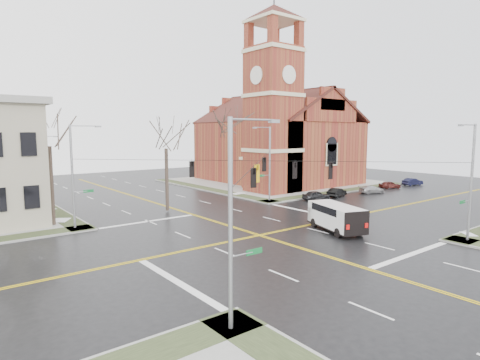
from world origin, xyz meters
TOP-DOWN VIEW (x-y plane):
  - ground at (0.00, 0.00)m, footprint 120.00×120.00m
  - sidewalks at (0.00, 0.00)m, footprint 80.00×80.00m
  - road_markings at (0.00, 0.00)m, footprint 100.00×100.00m
  - church at (24.76, 24.78)m, footprint 24.28×27.48m
  - signal_pole_ne at (11.32, 11.50)m, footprint 2.75×0.22m
  - signal_pole_nw at (-11.32, 11.50)m, footprint 2.75×0.22m
  - signal_pole_se at (11.32, -11.50)m, footprint 2.75×0.22m
  - signal_pole_sw at (-11.32, -11.50)m, footprint 2.75×0.22m
  - span_wires at (0.00, 0.00)m, footprint 23.02×23.02m
  - traffic_signals at (-0.00, -0.67)m, footprint 8.21×8.26m
  - streetlight_north_a at (-10.65, 28.00)m, footprint 2.30×0.20m
  - streetlight_north_b at (-10.65, 48.00)m, footprint 2.30×0.20m
  - cargo_van at (6.20, -2.78)m, footprint 4.12×6.39m
  - parked_car_a at (16.75, 8.60)m, footprint 3.82×2.21m
  - parked_car_b at (20.94, 8.72)m, footprint 3.80×2.07m
  - parked_car_c at (27.27, 7.71)m, footprint 3.96×2.59m
  - parked_car_d at (33.65, 8.87)m, footprint 3.57×2.54m
  - parked_car_e at (39.73, 8.60)m, footprint 3.73×1.94m
  - tree_nw_far at (-12.66, 14.01)m, footprint 4.00×4.00m
  - tree_nw_near at (-1.36, 13.57)m, footprint 4.00×4.00m
  - tree_ne at (7.19, 13.54)m, footprint 4.00×4.00m

SIDE VIEW (x-z plane):
  - ground at x=0.00m, z-range 0.00..0.00m
  - road_markings at x=0.00m, z-range 0.00..0.01m
  - sidewalks at x=0.00m, z-range -0.01..0.16m
  - parked_car_c at x=27.27m, z-range 0.00..1.07m
  - parked_car_d at x=33.65m, z-range 0.00..1.13m
  - parked_car_e at x=39.73m, z-range 0.00..1.17m
  - parked_car_b at x=20.94m, z-range 0.00..1.19m
  - parked_car_a at x=16.75m, z-range 0.00..1.22m
  - cargo_van at x=6.20m, z-range 0.21..2.49m
  - streetlight_north_a at x=-10.65m, z-range 0.47..8.47m
  - streetlight_north_b at x=-10.65m, z-range 0.47..8.47m
  - signal_pole_ne at x=11.32m, z-range 0.45..9.45m
  - signal_pole_nw at x=-11.32m, z-range 0.45..9.45m
  - signal_pole_se at x=11.32m, z-range 0.45..9.45m
  - signal_pole_sw at x=-11.32m, z-range 0.45..9.45m
  - traffic_signals at x=0.00m, z-range 4.80..6.10m
  - span_wires at x=0.00m, z-range 6.18..6.22m
  - tree_nw_near at x=-1.36m, z-range 2.25..12.20m
  - tree_nw_far at x=-12.66m, z-range 2.40..13.06m
  - church at x=24.76m, z-range -5.32..22.18m
  - tree_ne at x=7.19m, z-range 2.67..14.62m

